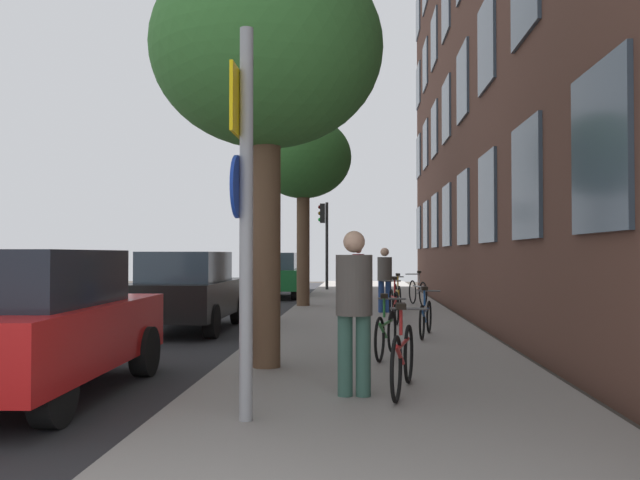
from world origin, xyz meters
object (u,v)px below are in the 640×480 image
(bicycle_1, at_px, (386,332))
(bicycle_5, at_px, (418,292))
(car_2, at_px, (276,275))
(pedestrian_1, at_px, (385,275))
(tree_far, at_px, (303,160))
(bicycle_3, at_px, (394,305))
(pedestrian_2, at_px, (358,269))
(bicycle_0, at_px, (403,357))
(traffic_light, at_px, (324,230))
(car_1, at_px, (188,290))
(sign_post, at_px, (244,200))
(bicycle_4, at_px, (397,297))
(car_0, at_px, (32,322))
(tree_near, at_px, (267,52))
(pedestrian_0, at_px, (354,302))
(bicycle_2, at_px, (426,317))

(bicycle_1, bearing_deg, bicycle_5, 82.43)
(car_2, bearing_deg, pedestrian_1, -62.81)
(tree_far, xyz_separation_m, bicycle_3, (2.34, -4.49, -3.78))
(bicycle_5, height_order, pedestrian_2, pedestrian_2)
(bicycle_0, relative_size, car_2, 0.41)
(bicycle_0, relative_size, bicycle_1, 1.07)
(bicycle_5, height_order, car_2, car_2)
(bicycle_5, bearing_deg, traffic_light, 110.63)
(tree_far, bearing_deg, car_1, -109.85)
(traffic_light, xyz_separation_m, car_2, (-1.58, -3.51, -1.75))
(sign_post, bearing_deg, pedestrian_1, 81.42)
(pedestrian_2, bearing_deg, pedestrian_1, -82.27)
(sign_post, height_order, pedestrian_2, sign_post)
(bicycle_4, height_order, pedestrian_2, pedestrian_2)
(traffic_light, xyz_separation_m, bicycle_4, (2.41, -10.70, -2.08))
(bicycle_0, bearing_deg, car_1, 122.05)
(pedestrian_2, bearing_deg, car_0, -103.60)
(traffic_light, xyz_separation_m, tree_near, (0.27, -18.82, 1.64))
(bicycle_0, xyz_separation_m, pedestrian_0, (-0.51, -0.21, 0.60))
(sign_post, xyz_separation_m, tree_far, (-0.59, 12.96, 2.21))
(car_2, bearing_deg, traffic_light, 65.80)
(bicycle_1, bearing_deg, pedestrian_1, 88.03)
(tree_far, height_order, bicycle_2, tree_far)
(tree_near, relative_size, car_1, 1.35)
(bicycle_2, xyz_separation_m, pedestrian_0, (-1.22, -5.01, 0.63))
(bicycle_1, relative_size, bicycle_4, 0.88)
(bicycle_3, distance_m, car_1, 4.35)
(bicycle_2, distance_m, car_2, 12.72)
(tree_far, height_order, bicycle_1, tree_far)
(bicycle_5, bearing_deg, pedestrian_0, -97.94)
(car_0, distance_m, car_2, 16.79)
(sign_post, height_order, bicycle_5, sign_post)
(tree_near, xyz_separation_m, car_0, (-2.39, -1.48, -3.39))
(sign_post, distance_m, bicycle_0, 2.51)
(pedestrian_0, distance_m, pedestrian_1, 9.86)
(traffic_light, height_order, bicycle_2, traffic_light)
(traffic_light, distance_m, bicycle_3, 13.45)
(pedestrian_2, relative_size, car_0, 0.42)
(tree_near, bearing_deg, pedestrian_2, 85.00)
(bicycle_1, relative_size, car_0, 0.39)
(traffic_light, relative_size, bicycle_0, 2.17)
(tree_far, xyz_separation_m, bicycle_4, (2.55, -2.10, -3.78))
(bicycle_2, distance_m, pedestrian_0, 5.19)
(pedestrian_2, height_order, car_0, pedestrian_2)
(bicycle_2, height_order, bicycle_4, bicycle_4)
(bicycle_5, bearing_deg, car_1, -132.67)
(bicycle_3, relative_size, bicycle_5, 1.00)
(bicycle_0, height_order, bicycle_3, bicycle_3)
(traffic_light, bearing_deg, bicycle_1, -84.10)
(pedestrian_1, bearing_deg, car_1, -141.97)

